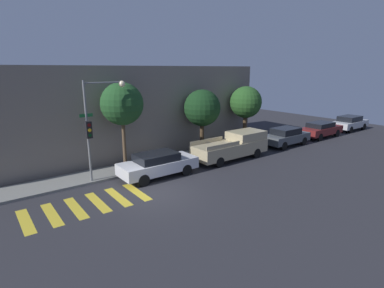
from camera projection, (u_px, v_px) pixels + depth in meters
ground_plane at (154, 194)px, 15.16m from camera, size 60.00×60.00×0.00m
sidewalk at (119, 171)px, 18.46m from camera, size 26.00×2.17×0.14m
building_row at (91, 112)px, 21.17m from camera, size 26.00×6.00×6.37m
crosswalk at (87, 205)px, 13.94m from camera, size 5.56×2.60×0.00m
traffic_light_pole at (96, 118)px, 16.01m from camera, size 2.64×0.56×5.60m
sedan_near_corner at (158, 164)px, 17.46m from camera, size 4.60×1.85×1.44m
pickup_truck at (233, 146)px, 21.00m from camera, size 5.72×1.96×1.82m
sedan_middle at (286, 136)px, 24.56m from camera, size 4.30×1.79×1.49m
sedan_far_end at (321, 129)px, 27.61m from camera, size 4.68×1.81×1.40m
sedan_tail_of_row at (350, 123)px, 30.77m from camera, size 4.52×1.82×1.48m
tree_near_corner at (122, 104)px, 17.94m from camera, size 2.58×2.58×5.42m
tree_midblock at (202, 108)px, 21.73m from camera, size 2.67×2.67×4.74m
tree_far_end at (246, 103)px, 24.37m from camera, size 2.58×2.58×4.82m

